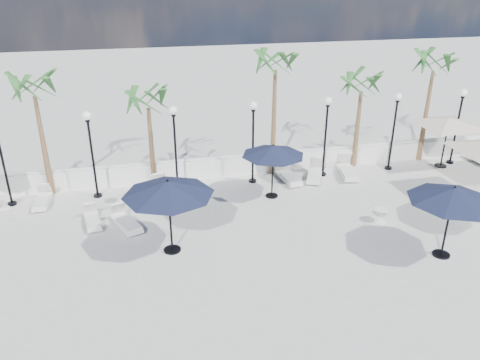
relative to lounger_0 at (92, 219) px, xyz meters
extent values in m
plane|color=#B0B0AA|center=(7.08, -4.01, -0.21)|extent=(100.00, 100.00, 0.00)
cube|color=silver|center=(7.08, 3.49, 0.24)|extent=(26.00, 0.30, 0.90)
cube|color=silver|center=(7.08, 3.49, 0.76)|extent=(26.00, 0.12, 0.08)
cylinder|color=black|center=(-3.42, 2.49, -0.16)|extent=(0.36, 0.36, 0.10)
cylinder|color=black|center=(-3.42, 2.49, 1.54)|extent=(0.10, 0.10, 3.50)
cylinder|color=black|center=(0.08, 2.49, -0.16)|extent=(0.36, 0.36, 0.10)
cylinder|color=black|center=(0.08, 2.49, 1.54)|extent=(0.10, 0.10, 3.50)
cylinder|color=black|center=(0.08, 2.49, 3.24)|extent=(0.18, 0.18, 0.10)
sphere|color=white|center=(0.08, 2.49, 3.45)|extent=(0.36, 0.36, 0.36)
cylinder|color=black|center=(3.58, 2.49, -0.16)|extent=(0.36, 0.36, 0.10)
cylinder|color=black|center=(3.58, 2.49, 1.54)|extent=(0.10, 0.10, 3.50)
cylinder|color=black|center=(3.58, 2.49, 3.24)|extent=(0.18, 0.18, 0.10)
sphere|color=white|center=(3.58, 2.49, 3.45)|extent=(0.36, 0.36, 0.36)
cylinder|color=black|center=(7.08, 2.49, -0.16)|extent=(0.36, 0.36, 0.10)
cylinder|color=black|center=(7.08, 2.49, 1.54)|extent=(0.10, 0.10, 3.50)
cylinder|color=black|center=(7.08, 2.49, 3.24)|extent=(0.18, 0.18, 0.10)
sphere|color=white|center=(7.08, 2.49, 3.45)|extent=(0.36, 0.36, 0.36)
cylinder|color=black|center=(10.58, 2.49, -0.16)|extent=(0.36, 0.36, 0.10)
cylinder|color=black|center=(10.58, 2.49, 1.54)|extent=(0.10, 0.10, 3.50)
cylinder|color=black|center=(10.58, 2.49, 3.24)|extent=(0.18, 0.18, 0.10)
sphere|color=white|center=(10.58, 2.49, 3.45)|extent=(0.36, 0.36, 0.36)
cylinder|color=black|center=(14.08, 2.49, -0.16)|extent=(0.36, 0.36, 0.10)
cylinder|color=black|center=(14.08, 2.49, 1.54)|extent=(0.10, 0.10, 3.50)
cylinder|color=black|center=(14.08, 2.49, 3.24)|extent=(0.18, 0.18, 0.10)
sphere|color=white|center=(14.08, 2.49, 3.45)|extent=(0.36, 0.36, 0.36)
cylinder|color=black|center=(17.58, 2.49, -0.16)|extent=(0.36, 0.36, 0.10)
cylinder|color=black|center=(17.58, 2.49, 1.54)|extent=(0.10, 0.10, 3.50)
cylinder|color=black|center=(17.58, 2.49, 3.24)|extent=(0.18, 0.18, 0.10)
sphere|color=white|center=(17.58, 2.49, 3.45)|extent=(0.36, 0.36, 0.36)
cone|color=brown|center=(-1.92, 3.29, 1.99)|extent=(0.28, 0.28, 4.40)
cone|color=brown|center=(2.58, 3.29, 1.59)|extent=(0.28, 0.28, 3.60)
cone|color=brown|center=(8.28, 3.29, 2.29)|extent=(0.28, 0.28, 5.00)
cone|color=brown|center=(12.58, 3.29, 1.69)|extent=(0.28, 0.28, 3.80)
cone|color=brown|center=(16.28, 3.29, 2.09)|extent=(0.28, 0.28, 4.60)
cube|color=silver|center=(0.00, -0.02, -0.08)|extent=(0.80, 1.69, 0.09)
cube|color=silver|center=(0.04, -0.23, 0.02)|extent=(0.68, 1.17, 0.09)
cube|color=silver|center=(-0.10, 0.63, 0.25)|extent=(0.56, 0.46, 0.51)
cube|color=silver|center=(-2.16, 2.19, -0.07)|extent=(0.61, 1.71, 0.09)
cube|color=silver|center=(-2.17, 1.96, 0.03)|extent=(0.56, 1.16, 0.09)
cube|color=silver|center=(-2.14, 2.88, 0.27)|extent=(0.54, 0.42, 0.53)
cube|color=silver|center=(1.28, -0.54, -0.06)|extent=(1.29, 1.98, 0.10)
cube|color=silver|center=(1.38, -0.77, 0.06)|extent=(1.02, 1.40, 0.10)
cube|color=silver|center=(1.00, 0.17, 0.32)|extent=(0.71, 0.63, 0.59)
cube|color=silver|center=(2.91, 1.77, -0.04)|extent=(1.22, 2.19, 0.11)
cube|color=silver|center=(2.98, 1.49, 0.08)|extent=(1.00, 1.53, 0.11)
cube|color=silver|center=(2.69, 2.58, 0.38)|extent=(0.76, 0.65, 0.65)
cube|color=silver|center=(8.75, 2.19, -0.05)|extent=(0.83, 1.96, 0.10)
cube|color=silver|center=(8.78, 1.93, 0.06)|extent=(0.73, 1.34, 0.10)
cube|color=silver|center=(8.67, 2.96, 0.33)|extent=(0.64, 0.51, 0.60)
cube|color=silver|center=(11.72, 2.19, -0.04)|extent=(1.14, 2.23, 0.11)
cube|color=silver|center=(11.66, 1.91, 0.09)|extent=(0.95, 1.54, 0.11)
cube|color=silver|center=(11.89, 3.03, 0.39)|extent=(0.76, 0.63, 0.66)
cube|color=silver|center=(10.05, 2.19, -0.05)|extent=(1.41, 2.04, 0.11)
cube|color=silver|center=(9.94, 1.95, 0.06)|extent=(1.10, 1.45, 0.11)
cube|color=silver|center=(10.37, 2.91, 0.34)|extent=(0.75, 0.67, 0.61)
cube|color=silver|center=(19.08, 2.19, -0.06)|extent=(0.92, 1.91, 0.10)
cube|color=silver|center=(18.95, 2.92, 0.31)|extent=(0.64, 0.53, 0.57)
cylinder|color=silver|center=(-3.65, 2.19, -0.19)|extent=(0.41, 0.41, 0.03)
cylinder|color=silver|center=(-3.65, 2.19, 0.03)|extent=(0.06, 0.06, 0.49)
cylinder|color=silver|center=(-3.65, 2.19, 0.29)|extent=(0.53, 0.53, 0.03)
cylinder|color=silver|center=(1.04, 1.67, -0.19)|extent=(0.43, 0.43, 0.03)
cylinder|color=silver|center=(1.04, 1.67, 0.05)|extent=(0.06, 0.06, 0.51)
cylinder|color=silver|center=(1.04, 1.67, 0.32)|extent=(0.56, 0.56, 0.03)
cylinder|color=silver|center=(11.02, -2.33, -0.19)|extent=(0.43, 0.43, 0.03)
cylinder|color=silver|center=(11.02, -2.33, 0.05)|extent=(0.07, 0.07, 0.52)
cylinder|color=silver|center=(11.02, -2.33, 0.32)|extent=(0.56, 0.56, 0.03)
cylinder|color=black|center=(2.85, -2.60, -0.18)|extent=(0.60, 0.60, 0.06)
cylinder|color=black|center=(2.85, -2.60, 1.11)|extent=(0.08, 0.08, 2.64)
cone|color=black|center=(2.85, -2.60, 2.24)|extent=(3.13, 3.13, 0.49)
sphere|color=black|center=(2.85, -2.60, 2.51)|extent=(0.09, 0.09, 0.09)
cylinder|color=black|center=(7.52, 0.80, -0.18)|extent=(0.54, 0.54, 0.06)
cylinder|color=black|center=(7.52, 0.80, 0.95)|extent=(0.07, 0.07, 2.32)
cone|color=black|center=(7.52, 0.80, 1.94)|extent=(2.71, 2.71, 0.44)
sphere|color=black|center=(7.52, 0.80, 2.18)|extent=(0.08, 0.08, 0.08)
cylinder|color=black|center=(11.94, -5.00, -0.18)|extent=(0.59, 0.59, 0.06)
cylinder|color=black|center=(11.94, -5.00, 1.06)|extent=(0.07, 0.07, 2.54)
cone|color=black|center=(11.94, -5.00, 2.14)|extent=(2.96, 2.96, 0.48)
sphere|color=black|center=(11.94, -5.00, 2.40)|extent=(0.08, 0.08, 0.08)
cylinder|color=black|center=(16.83, 2.19, -0.18)|extent=(0.57, 0.57, 0.07)
cylinder|color=black|center=(16.83, 2.19, 1.05)|extent=(0.08, 0.08, 2.52)
pyramid|color=beige|center=(16.83, 2.19, 2.34)|extent=(5.58, 5.58, 0.38)
cylinder|color=black|center=(16.32, -1.41, -0.18)|extent=(0.59, 0.59, 0.07)
camera|label=1|loc=(2.03, -16.85, 8.84)|focal=35.00mm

